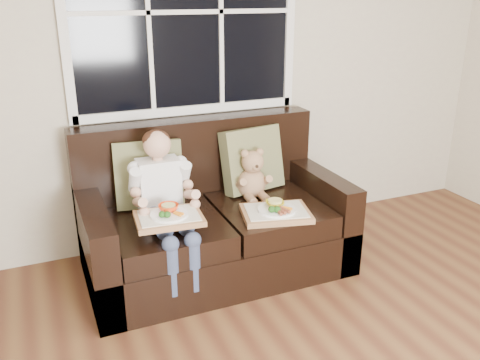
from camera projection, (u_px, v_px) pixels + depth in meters
name	position (u px, v px, depth m)	size (l,w,h in m)	color
window_back	(185.00, 12.00, 3.35)	(1.62, 0.04, 1.37)	black
loveseat	(213.00, 224.00, 3.42)	(1.70, 0.92, 0.96)	black
pillow_left	(149.00, 174.00, 3.29)	(0.46, 0.26, 0.45)	#666A41
pillow_right	(252.00, 160.00, 3.56)	(0.47, 0.28, 0.46)	#666A41
child	(163.00, 192.00, 3.07)	(0.37, 0.59, 0.84)	white
teddy_bear	(252.00, 177.00, 3.45)	(0.21, 0.27, 0.36)	#A17B55
tray_left	(169.00, 216.00, 2.90)	(0.40, 0.32, 0.09)	#AD774E
tray_right	(276.00, 212.00, 3.19)	(0.48, 0.41, 0.10)	#AD774E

